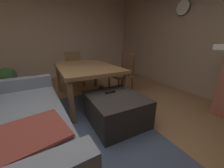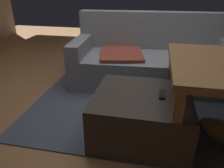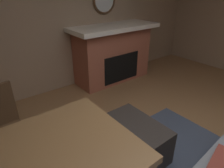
# 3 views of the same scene
# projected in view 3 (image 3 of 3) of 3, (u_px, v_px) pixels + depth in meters

# --- Properties ---
(wall_back_fireplace_side) EXTENTS (7.61, 0.12, 2.88)m
(wall_back_fireplace_side) POSITION_uv_depth(u_px,v_px,m) (52.00, 12.00, 3.44)
(wall_back_fireplace_side) COLOR #9E846B
(wall_back_fireplace_side) RESTS_ON ground
(fireplace) EXTENTS (1.80, 0.76, 1.17)m
(fireplace) POSITION_uv_depth(u_px,v_px,m) (113.00, 53.00, 4.14)
(fireplace) COLOR #9E5642
(fireplace) RESTS_ON ground
(round_wall_mirror) EXTENTS (0.54, 0.05, 0.54)m
(round_wall_mirror) POSITION_uv_depth(u_px,v_px,m) (104.00, 0.00, 3.90)
(round_wall_mirror) COLOR #4C331E
(ottoman_coffee_table) EXTENTS (0.85, 0.77, 0.44)m
(ottoman_coffee_table) POSITION_uv_depth(u_px,v_px,m) (123.00, 146.00, 2.25)
(ottoman_coffee_table) COLOR #2D2826
(ottoman_coffee_table) RESTS_ON ground
(tv_remote) EXTENTS (0.05, 0.16, 0.02)m
(tv_remote) POSITION_uv_depth(u_px,v_px,m) (113.00, 137.00, 2.04)
(tv_remote) COLOR black
(tv_remote) RESTS_ON ottoman_coffee_table
(dining_chair_south) EXTENTS (0.48, 0.48, 0.93)m
(dining_chair_south) POSITION_uv_depth(u_px,v_px,m) (0.00, 125.00, 2.10)
(dining_chair_south) COLOR #513823
(dining_chair_south) RESTS_ON ground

